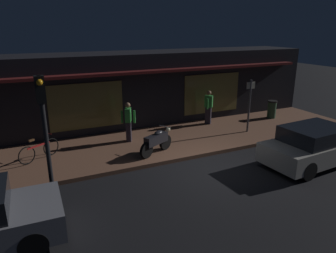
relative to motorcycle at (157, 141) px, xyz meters
The scene contains 11 objects.
ground_plane 2.30m from the motorcycle, 54.98° to the right, with size 60.00×60.00×0.00m, color black.
sidewalk_slab 1.83m from the motorcycle, 43.17° to the left, with size 18.00×4.00×0.15m, color brown.
storefront_building 4.89m from the motorcycle, 74.51° to the left, with size 18.00×3.30×3.60m.
motorcycle is the anchor object (origin of this frame).
bicycle_parked 4.28m from the motorcycle, 163.03° to the left, with size 1.44×0.90×0.91m.
person_photographer 1.86m from the motorcycle, 107.14° to the left, with size 0.59×0.44×1.67m.
person_bystander 4.57m from the motorcycle, 32.67° to the left, with size 0.49×0.50×1.67m.
sign_post 4.94m from the motorcycle, ahead, with size 0.44×0.09×2.40m.
trash_bin 7.71m from the motorcycle, 14.54° to the left, with size 0.48×0.48×0.93m.
traffic_light_pole 4.70m from the motorcycle, 155.91° to the right, with size 0.24×0.33×3.60m.
parked_car_far 5.76m from the motorcycle, 31.25° to the right, with size 4.20×2.01×1.42m.
Camera 1 is at (-5.62, -8.44, 4.76)m, focal length 33.47 mm.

